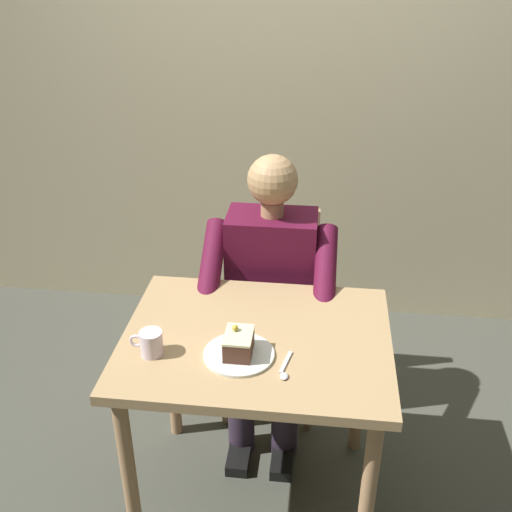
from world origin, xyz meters
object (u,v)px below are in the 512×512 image
cake_slice (239,343)px  dessert_spoon (285,370)px  dining_table (256,362)px  seated_person (269,297)px  coffee_cup (151,342)px  chair (273,301)px

cake_slice → dessert_spoon: size_ratio=0.83×
dining_table → seated_person: 0.45m
coffee_cup → dessert_spoon: coffee_cup is taller
seated_person → cake_slice: size_ratio=10.08×
dining_table → dessert_spoon: 0.23m
coffee_cup → dessert_spoon: size_ratio=0.76×
seated_person → coffee_cup: bearing=61.2°
chair → coffee_cup: size_ratio=8.23×
dining_table → cake_slice: cake_slice is taller
chair → seated_person: (-0.00, 0.17, 0.13)m
cake_slice → coffee_cup: cake_slice is taller
seated_person → coffee_cup: 0.69m
dining_table → coffee_cup: size_ratio=8.24×
chair → seated_person: bearing=90.0°
chair → cake_slice: 0.80m
dining_table → coffee_cup: coffee_cup is taller
dining_table → cake_slice: size_ratio=7.50×
seated_person → dessert_spoon: bearing=99.9°
dining_table → dessert_spoon: bearing=123.0°
dining_table → dessert_spoon: dessert_spoon is taller
chair → coffee_cup: bearing=67.0°
chair → coffee_cup: 0.88m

